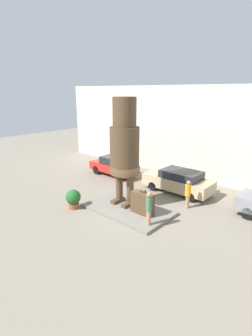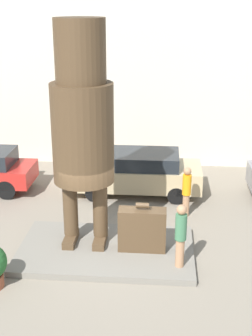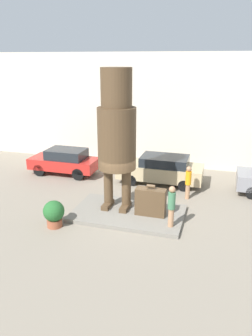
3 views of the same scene
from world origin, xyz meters
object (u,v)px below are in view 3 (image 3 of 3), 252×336
object	(u,v)px
giant_suitcase	(151,202)
parked_car_tan	(161,169)
tourist	(172,205)
worker_hivis	(188,181)
parked_car_red	(65,161)
statue_figure	(117,130)
planter_pot	(54,213)

from	to	relation	value
giant_suitcase	parked_car_tan	distance (m)	4.40
tourist	parked_car_tan	xyz separation A→B (m)	(-1.39, 5.18, -0.30)
giant_suitcase	parked_car_tan	world-z (taller)	giant_suitcase
giant_suitcase	tourist	distance (m)	1.34
tourist	giant_suitcase	bearing A→B (deg)	142.16
parked_car_tan	worker_hivis	bearing A→B (deg)	133.50
tourist	worker_hivis	size ratio (longest dim) A/B	1.03
worker_hivis	parked_car_red	bearing A→B (deg)	167.93
parked_car_tan	statue_figure	bearing A→B (deg)	72.59
parked_car_tan	worker_hivis	distance (m)	2.45
tourist	planter_pot	world-z (taller)	tourist
giant_suitcase	worker_hivis	xyz separation A→B (m)	(1.32, 2.61, 0.14)
planter_pot	parked_car_red	bearing A→B (deg)	112.79
giant_suitcase	tourist	bearing A→B (deg)	-37.84
tourist	parked_car_tan	size ratio (longest dim) A/B	0.38
planter_pot	parked_car_tan	bearing A→B (deg)	62.20
statue_figure	parked_car_tan	size ratio (longest dim) A/B	1.32
worker_hivis	statue_figure	bearing A→B (deg)	-142.71
planter_pot	worker_hivis	world-z (taller)	worker_hivis
statue_figure	giant_suitcase	xyz separation A→B (m)	(1.63, -0.36, -3.00)
giant_suitcase	worker_hivis	size ratio (longest dim) A/B	0.83
statue_figure	planter_pot	size ratio (longest dim) A/B	5.39
statue_figure	giant_suitcase	bearing A→B (deg)	-12.44
parked_car_red	statue_figure	bearing A→B (deg)	139.97
parked_car_tan	giant_suitcase	bearing A→B (deg)	94.84
statue_figure	planter_pot	distance (m)	4.38
statue_figure	parked_car_tan	world-z (taller)	statue_figure
giant_suitcase	parked_car_tan	bearing A→B (deg)	94.84
giant_suitcase	worker_hivis	world-z (taller)	worker_hivis
giant_suitcase	tourist	size ratio (longest dim) A/B	0.81
tourist	worker_hivis	distance (m)	3.42
planter_pot	worker_hivis	distance (m)	6.71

